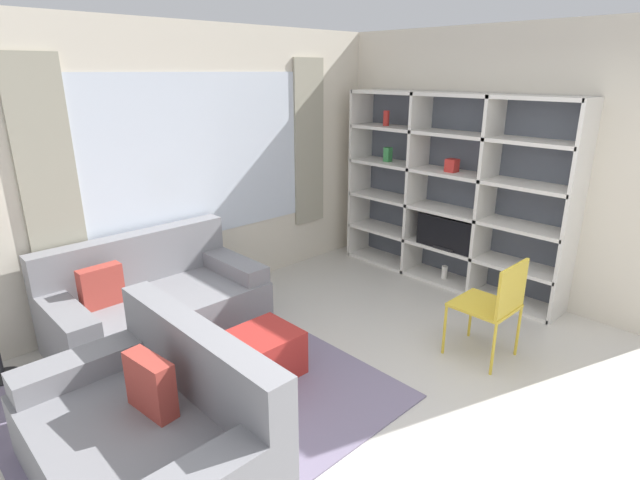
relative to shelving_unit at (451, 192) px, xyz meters
name	(u,v)px	position (x,y,z in m)	size (l,w,h in m)	color
ground_plane	(462,430)	(-2.10, -1.50, -1.02)	(16.00, 16.00, 0.00)	beige
wall_back	(201,166)	(-2.10, 1.58, 0.34)	(5.73, 0.11, 2.70)	beige
wall_right	(462,159)	(0.20, 0.02, 0.33)	(0.07, 4.25, 2.70)	beige
area_rug	(197,397)	(-3.19, 0.02, -1.01)	(2.43, 2.30, 0.01)	slate
shelving_unit	(451,192)	(0.00, 0.00, 0.00)	(0.41, 2.61, 2.05)	#515660
couch_main	(155,305)	(-2.97, 1.06, -0.72)	(1.76, 0.98, 0.88)	gray
couch_side	(150,435)	(-3.76, -0.48, -0.71)	(0.98, 1.59, 0.88)	gray
ottoman	(255,358)	(-2.74, -0.08, -0.83)	(0.68, 0.47, 0.37)	#A82823
folding_chair	(495,301)	(-1.17, -1.19, -0.50)	(0.44, 0.46, 0.86)	gold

